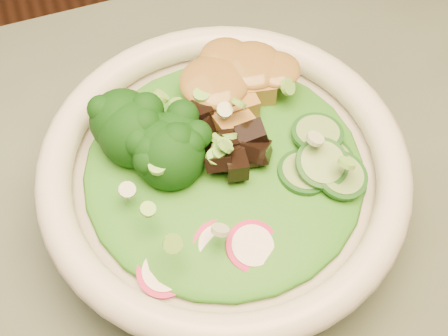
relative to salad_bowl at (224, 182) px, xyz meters
name	(u,v)px	position (x,y,z in m)	size (l,w,h in m)	color
salad_bowl	(224,182)	(0.00, 0.00, 0.00)	(0.30, 0.30, 0.08)	silver
lettuce_bed	(224,167)	(0.00, 0.00, 0.02)	(0.22, 0.22, 0.03)	#236615
broccoli_florets	(135,152)	(-0.06, 0.02, 0.04)	(0.09, 0.08, 0.05)	black
radish_slices	(221,249)	(-0.03, -0.07, 0.03)	(0.12, 0.04, 0.02)	#B20D47
cucumber_slices	(317,165)	(0.07, -0.03, 0.04)	(0.08, 0.08, 0.04)	#74A55B
mushroom_heap	(225,142)	(0.01, 0.01, 0.04)	(0.08, 0.08, 0.04)	black
tofu_cubes	(232,88)	(0.03, 0.06, 0.04)	(0.10, 0.07, 0.04)	olive
peanut_sauce	(232,77)	(0.03, 0.06, 0.05)	(0.08, 0.06, 0.02)	brown
scallion_garnish	(224,148)	(0.00, 0.00, 0.05)	(0.21, 0.21, 0.03)	#74C043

